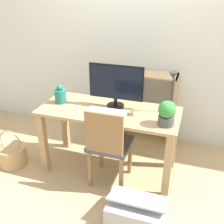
{
  "coord_description": "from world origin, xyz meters",
  "views": [
    {
      "loc": [
        0.78,
        -2.25,
        1.85
      ],
      "look_at": [
        0.0,
        0.1,
        0.65
      ],
      "focal_mm": 42.0,
      "sensor_mm": 36.0,
      "label": 1
    }
  ],
  "objects_px": {
    "keyboard": "(107,112)",
    "vase": "(60,95)",
    "monitor": "(116,84)",
    "chair": "(108,144)",
    "desk_lamp": "(172,88)",
    "potted_plant": "(167,113)",
    "bookshelf": "(124,105)",
    "basket": "(13,155)",
    "storage_box": "(137,212)"
  },
  "relations": [
    {
      "from": "storage_box",
      "to": "vase",
      "type": "bearing_deg",
      "value": 147.63
    },
    {
      "from": "bookshelf",
      "to": "potted_plant",
      "type": "bearing_deg",
      "value": -53.47
    },
    {
      "from": "monitor",
      "to": "potted_plant",
      "type": "bearing_deg",
      "value": -24.15
    },
    {
      "from": "keyboard",
      "to": "vase",
      "type": "distance_m",
      "value": 0.56
    },
    {
      "from": "keyboard",
      "to": "bookshelf",
      "type": "height_order",
      "value": "bookshelf"
    },
    {
      "from": "keyboard",
      "to": "basket",
      "type": "xyz_separation_m",
      "value": [
        -1.07,
        -0.2,
        -0.61
      ]
    },
    {
      "from": "chair",
      "to": "bookshelf",
      "type": "relative_size",
      "value": 0.92
    },
    {
      "from": "chair",
      "to": "storage_box",
      "type": "distance_m",
      "value": 0.66
    },
    {
      "from": "bookshelf",
      "to": "basket",
      "type": "xyz_separation_m",
      "value": [
        -1.03,
        -0.97,
        -0.35
      ]
    },
    {
      "from": "chair",
      "to": "bookshelf",
      "type": "bearing_deg",
      "value": 92.82
    },
    {
      "from": "keyboard",
      "to": "chair",
      "type": "height_order",
      "value": "chair"
    },
    {
      "from": "storage_box",
      "to": "monitor",
      "type": "bearing_deg",
      "value": 120.01
    },
    {
      "from": "vase",
      "to": "bookshelf",
      "type": "bearing_deg",
      "value": 53.57
    },
    {
      "from": "monitor",
      "to": "desk_lamp",
      "type": "bearing_deg",
      "value": -2.0
    },
    {
      "from": "monitor",
      "to": "chair",
      "type": "relative_size",
      "value": 0.66
    },
    {
      "from": "bookshelf",
      "to": "basket",
      "type": "distance_m",
      "value": 1.46
    },
    {
      "from": "monitor",
      "to": "desk_lamp",
      "type": "xyz_separation_m",
      "value": [
        0.56,
        -0.02,
        0.02
      ]
    },
    {
      "from": "desk_lamp",
      "to": "storage_box",
      "type": "height_order",
      "value": "desk_lamp"
    },
    {
      "from": "monitor",
      "to": "keyboard",
      "type": "xyz_separation_m",
      "value": [
        -0.03,
        -0.17,
        -0.24
      ]
    },
    {
      "from": "keyboard",
      "to": "chair",
      "type": "bearing_deg",
      "value": -67.75
    },
    {
      "from": "desk_lamp",
      "to": "basket",
      "type": "distance_m",
      "value": 1.91
    },
    {
      "from": "chair",
      "to": "desk_lamp",
      "type": "bearing_deg",
      "value": 27.93
    },
    {
      "from": "monitor",
      "to": "chair",
      "type": "xyz_separation_m",
      "value": [
        0.04,
        -0.34,
        -0.49
      ]
    },
    {
      "from": "keyboard",
      "to": "bookshelf",
      "type": "bearing_deg",
      "value": 93.11
    },
    {
      "from": "monitor",
      "to": "chair",
      "type": "height_order",
      "value": "monitor"
    },
    {
      "from": "chair",
      "to": "basket",
      "type": "xyz_separation_m",
      "value": [
        -1.14,
        -0.04,
        -0.35
      ]
    },
    {
      "from": "potted_plant",
      "to": "basket",
      "type": "relative_size",
      "value": 0.54
    },
    {
      "from": "desk_lamp",
      "to": "storage_box",
      "type": "relative_size",
      "value": 0.87
    },
    {
      "from": "keyboard",
      "to": "vase",
      "type": "relative_size",
      "value": 2.02
    },
    {
      "from": "vase",
      "to": "basket",
      "type": "bearing_deg",
      "value": -151.66
    },
    {
      "from": "bookshelf",
      "to": "storage_box",
      "type": "bearing_deg",
      "value": -69.47
    },
    {
      "from": "potted_plant",
      "to": "chair",
      "type": "relative_size",
      "value": 0.27
    },
    {
      "from": "bookshelf",
      "to": "chair",
      "type": "bearing_deg",
      "value": -83.26
    },
    {
      "from": "desk_lamp",
      "to": "potted_plant",
      "type": "bearing_deg",
      "value": -91.53
    },
    {
      "from": "chair",
      "to": "basket",
      "type": "bearing_deg",
      "value": 177.87
    },
    {
      "from": "chair",
      "to": "basket",
      "type": "distance_m",
      "value": 1.2
    },
    {
      "from": "keyboard",
      "to": "vase",
      "type": "bearing_deg",
      "value": 172.07
    },
    {
      "from": "monitor",
      "to": "chair",
      "type": "bearing_deg",
      "value": -83.79
    },
    {
      "from": "basket",
      "to": "storage_box",
      "type": "relative_size",
      "value": 0.86
    },
    {
      "from": "chair",
      "to": "potted_plant",
      "type": "bearing_deg",
      "value": 6.59
    },
    {
      "from": "vase",
      "to": "storage_box",
      "type": "xyz_separation_m",
      "value": [
        1.01,
        -0.64,
        -0.7
      ]
    },
    {
      "from": "desk_lamp",
      "to": "storage_box",
      "type": "distance_m",
      "value": 1.14
    },
    {
      "from": "monitor",
      "to": "basket",
      "type": "bearing_deg",
      "value": -161.14
    },
    {
      "from": "vase",
      "to": "chair",
      "type": "distance_m",
      "value": 0.75
    },
    {
      "from": "bookshelf",
      "to": "storage_box",
      "type": "xyz_separation_m",
      "value": [
        0.5,
        -1.33,
        -0.36
      ]
    },
    {
      "from": "chair",
      "to": "bookshelf",
      "type": "distance_m",
      "value": 0.94
    },
    {
      "from": "chair",
      "to": "storage_box",
      "type": "height_order",
      "value": "chair"
    },
    {
      "from": "desk_lamp",
      "to": "basket",
      "type": "height_order",
      "value": "desk_lamp"
    },
    {
      "from": "vase",
      "to": "basket",
      "type": "height_order",
      "value": "vase"
    },
    {
      "from": "monitor",
      "to": "potted_plant",
      "type": "height_order",
      "value": "monitor"
    }
  ]
}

